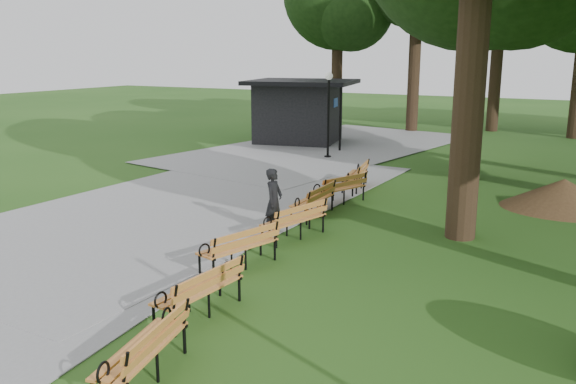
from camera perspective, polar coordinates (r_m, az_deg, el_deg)
The scene contains 13 objects.
ground at distance 13.42m, azimuth -3.20°, elevation -5.61°, with size 100.00×100.00×0.00m, color #224C15.
path at distance 17.97m, azimuth -9.12°, elevation -0.81°, with size 12.00×38.00×0.06m, color gray.
person at distance 14.56m, azimuth -1.34°, elevation -0.85°, with size 0.58×0.38×1.59m, color black.
kiosk at distance 29.25m, azimuth 0.97°, elevation 7.61°, with size 4.80×4.18×3.01m, color black, non-canonical shape.
lamp_post at distance 24.81m, azimuth 3.85°, elevation 8.89°, with size 0.32×0.32×3.51m.
dirt_mound at distance 18.48m, azimuth 24.55°, elevation -0.18°, with size 2.81×2.81×0.87m, color #47301C.
bench_0 at distance 8.52m, azimuth -13.65°, elevation -14.26°, with size 1.90×0.64×0.88m, color #C9742E, non-canonical shape.
bench_1 at distance 10.27m, azimuth -8.46°, elevation -9.14°, with size 1.90×0.64×0.88m, color #C9742E, non-canonical shape.
bench_2 at distance 12.35m, azimuth -4.72°, elevation -5.16°, with size 1.90×0.64×0.88m, color #C9742E, non-canonical shape.
bench_3 at distance 14.22m, azimuth 0.54°, elevation -2.66°, with size 1.90×0.64×0.88m, color #C9742E, non-canonical shape.
bench_4 at distance 16.09m, azimuth 2.33°, elevation -0.80°, with size 1.90×0.64×0.88m, color #C9742E, non-canonical shape.
bench_5 at distance 17.52m, azimuth 4.81°, elevation 0.33°, with size 1.90×0.64×0.88m, color #C9742E, non-canonical shape.
bench_6 at distance 19.40m, azimuth 6.32°, elevation 1.54°, with size 1.90×0.64×0.88m, color #C9742E, non-canonical shape.
Camera 1 is at (6.66, -10.83, 4.30)m, focal length 37.66 mm.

